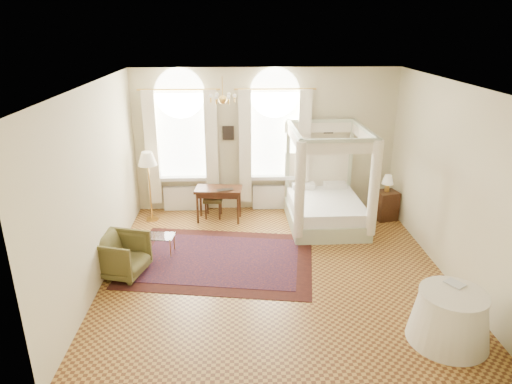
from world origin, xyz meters
TOP-DOWN VIEW (x-y plane):
  - ground at (0.00, 0.00)m, footprint 6.00×6.00m
  - room_walls at (0.00, 0.00)m, footprint 6.00×6.00m
  - window_left at (-1.90, 2.87)m, footprint 1.62×0.27m
  - window_right at (0.20, 2.87)m, footprint 1.62×0.27m
  - chandelier at (-0.90, 1.20)m, footprint 0.51×0.45m
  - wall_pictures at (0.09, 2.97)m, footprint 2.54×0.03m
  - canopy_bed at (1.26, 1.91)m, footprint 1.70×2.06m
  - nightstand at (2.70, 2.20)m, footprint 0.54×0.51m
  - nightstand_lamp at (2.70, 2.23)m, footprint 0.26×0.26m
  - writing_desk at (-1.08, 2.28)m, footprint 1.07×0.63m
  - laptop at (-0.94, 2.17)m, footprint 0.40×0.31m
  - stool at (-1.21, 2.47)m, footprint 0.44×0.44m
  - armchair at (-2.70, -0.05)m, footprint 1.00×0.99m
  - coffee_table at (-2.16, 0.73)m, footprint 0.58×0.43m
  - floor_lamp at (-2.61, 2.36)m, footprint 0.41×0.41m
  - oriental_rug at (-1.00, 0.41)m, footprint 3.77×2.96m
  - side_table at (2.27, -2.04)m, footprint 1.12×1.12m
  - book at (2.30, -1.88)m, footprint 0.30×0.32m

SIDE VIEW (x-z plane):
  - ground at x=0.00m, z-range 0.00..0.00m
  - oriental_rug at x=-1.00m, z-range 0.00..0.01m
  - nightstand at x=2.70m, z-range 0.00..0.66m
  - coffee_table at x=-2.16m, z-range 0.15..0.52m
  - armchair at x=-2.70m, z-range 0.00..0.74m
  - side_table at x=2.27m, z-range -0.01..0.76m
  - stool at x=-1.21m, z-range 0.16..0.64m
  - canopy_bed at x=1.26m, z-range -0.59..1.58m
  - writing_desk at x=-1.08m, z-range 0.27..1.04m
  - book at x=2.30m, z-range 0.76..0.79m
  - laptop at x=-0.94m, z-range 0.77..0.80m
  - nightstand_lamp at x=2.70m, z-range 0.72..1.10m
  - floor_lamp at x=-2.61m, z-range 0.56..2.15m
  - window_left at x=-1.90m, z-range -0.16..3.13m
  - window_right at x=0.20m, z-range -0.16..3.13m
  - wall_pictures at x=0.09m, z-range 1.70..2.09m
  - room_walls at x=0.00m, z-range -1.02..4.98m
  - chandelier at x=-0.90m, z-range 2.66..3.16m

